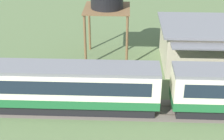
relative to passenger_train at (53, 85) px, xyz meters
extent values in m
cylinder|color=black|center=(13.70, -0.72, -1.90)|extent=(0.90, 0.18, 0.90)
cylinder|color=black|center=(13.70, 0.72, -1.90)|extent=(0.90, 0.18, 0.90)
cube|color=#1E6033|center=(-0.27, 0.00, -1.05)|extent=(19.23, 3.10, 0.80)
cube|color=beige|center=(-0.27, 0.00, 0.47)|extent=(19.23, 3.10, 2.24)
cube|color=#192330|center=(-0.27, 0.00, 0.58)|extent=(17.69, 3.14, 1.26)
cube|color=slate|center=(-0.27, 0.00, 1.74)|extent=(19.23, 2.92, 0.30)
cube|color=black|center=(-0.27, 0.00, -1.89)|extent=(18.46, 2.67, 0.88)
cylinder|color=black|center=(6.08, -0.72, -1.90)|extent=(0.90, 0.18, 0.90)
cylinder|color=black|center=(6.08, 0.72, -1.90)|extent=(0.90, 0.18, 0.90)
cube|color=#665B51|center=(3.22, 0.00, -2.35)|extent=(166.55, 3.60, 0.01)
cube|color=#4C4238|center=(3.22, -0.72, -2.33)|extent=(166.55, 0.12, 0.04)
cube|color=#4C4238|center=(3.22, 0.72, -2.33)|extent=(166.55, 0.12, 0.04)
cube|color=#BCB293|center=(16.11, 9.92, -0.10)|extent=(11.09, 7.96, 4.51)
cube|color=slate|center=(16.11, 9.92, 2.26)|extent=(11.98, 8.60, 0.20)
cylinder|color=brown|center=(6.48, 13.41, 0.61)|extent=(0.28, 0.28, 5.92)
cylinder|color=brown|center=(1.89, 13.41, 0.61)|extent=(0.28, 0.28, 5.92)
cylinder|color=brown|center=(6.48, 8.82, 0.61)|extent=(0.28, 0.28, 5.92)
cylinder|color=brown|center=(1.89, 8.82, 0.61)|extent=(0.28, 0.28, 5.92)
cube|color=brown|center=(4.19, 11.11, 3.65)|extent=(5.09, 5.09, 0.16)
camera|label=1|loc=(6.34, -25.95, 14.85)|focal=55.00mm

